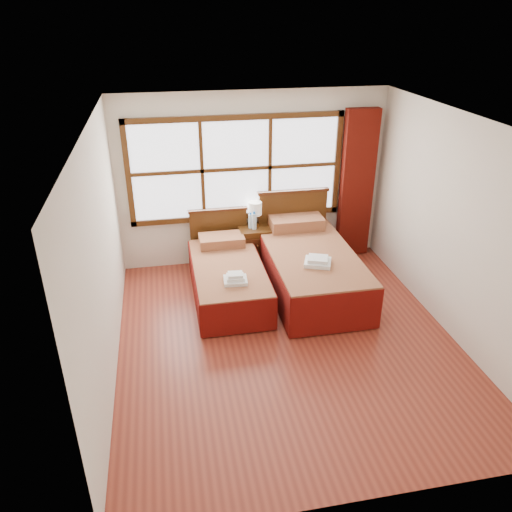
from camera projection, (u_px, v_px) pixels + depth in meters
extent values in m
plane|color=maroon|center=(287.00, 340.00, 6.05)|extent=(4.50, 4.50, 0.00)
plane|color=white|center=(294.00, 123.00, 4.88)|extent=(4.50, 4.50, 0.00)
plane|color=silver|center=(253.00, 180.00, 7.44)|extent=(4.00, 0.00, 4.00)
plane|color=silver|center=(102.00, 259.00, 5.13)|extent=(0.00, 4.50, 4.50)
plane|color=silver|center=(457.00, 229.00, 5.81)|extent=(0.00, 4.50, 4.50)
cube|color=white|center=(236.00, 169.00, 7.28)|extent=(3.00, 0.02, 1.40)
cube|color=#48290F|center=(237.00, 216.00, 7.60)|extent=(3.16, 0.06, 0.08)
cube|color=#48290F|center=(235.00, 117.00, 6.93)|extent=(3.16, 0.06, 0.08)
cube|color=#48290F|center=(128.00, 175.00, 7.00)|extent=(0.08, 0.06, 1.56)
cube|color=#48290F|center=(337.00, 163.00, 7.52)|extent=(0.08, 0.06, 1.56)
cube|color=#48290F|center=(202.00, 171.00, 7.18)|extent=(0.05, 0.05, 1.40)
cube|color=#48290F|center=(270.00, 167.00, 7.35)|extent=(0.05, 0.05, 1.40)
cube|color=#48290F|center=(236.00, 169.00, 7.26)|extent=(3.00, 0.05, 0.05)
cube|color=#5B1009|center=(357.00, 185.00, 7.65)|extent=(0.50, 0.16, 2.30)
cube|color=#431F0E|center=(229.00, 288.00, 6.89)|extent=(0.83, 1.65, 0.27)
cube|color=maroon|center=(228.00, 273.00, 6.78)|extent=(0.92, 1.83, 0.22)
cube|color=maroon|center=(195.00, 284.00, 6.76)|extent=(0.03, 1.83, 0.46)
cube|color=maroon|center=(262.00, 278.00, 6.92)|extent=(0.03, 1.83, 0.46)
cube|color=maroon|center=(239.00, 318.00, 6.04)|extent=(0.92, 0.03, 0.46)
cube|color=maroon|center=(222.00, 240.00, 7.28)|extent=(0.65, 0.38, 0.14)
cube|color=#48290F|center=(219.00, 238.00, 7.63)|extent=(0.86, 0.06, 0.90)
cube|color=#431F0E|center=(218.00, 210.00, 7.43)|extent=(0.90, 0.08, 0.04)
cube|color=#431F0E|center=(309.00, 279.00, 7.07)|extent=(1.02, 2.04, 0.33)
cube|color=maroon|center=(310.00, 260.00, 6.93)|extent=(1.14, 2.26, 0.28)
cube|color=maroon|center=(270.00, 274.00, 6.91)|extent=(0.03, 2.26, 0.57)
cube|color=maroon|center=(348.00, 267.00, 7.11)|extent=(0.03, 2.26, 0.57)
cube|color=maroon|center=(336.00, 314.00, 6.02)|extent=(1.14, 0.03, 0.57)
cube|color=maroon|center=(296.00, 222.00, 7.55)|extent=(0.80, 0.47, 0.18)
cube|color=#48290F|center=(292.00, 226.00, 7.78)|extent=(1.06, 0.06, 1.11)
cube|color=#431F0E|center=(293.00, 191.00, 7.53)|extent=(1.11, 0.08, 0.04)
cube|color=#48290F|center=(254.00, 247.00, 7.66)|extent=(0.48, 0.43, 0.64)
cube|color=#431F0E|center=(257.00, 260.00, 7.52)|extent=(0.42, 0.02, 0.19)
cube|color=#431F0E|center=(257.00, 245.00, 7.40)|extent=(0.42, 0.02, 0.19)
sphere|color=olive|center=(257.00, 261.00, 7.50)|extent=(0.03, 0.03, 0.03)
sphere|color=olive|center=(258.00, 246.00, 7.39)|extent=(0.03, 0.03, 0.03)
cube|color=white|center=(235.00, 280.00, 6.32)|extent=(0.31, 0.28, 0.05)
cube|color=white|center=(235.00, 277.00, 6.30)|extent=(0.24, 0.21, 0.04)
cube|color=white|center=(235.00, 275.00, 6.28)|extent=(0.20, 0.17, 0.04)
cube|color=white|center=(318.00, 262.00, 6.50)|extent=(0.42, 0.40, 0.05)
cube|color=white|center=(318.00, 259.00, 6.47)|extent=(0.32, 0.30, 0.05)
cylinder|color=gold|center=(255.00, 225.00, 7.56)|extent=(0.12, 0.12, 0.02)
cylinder|color=gold|center=(255.00, 220.00, 7.52)|extent=(0.03, 0.03, 0.16)
cylinder|color=white|center=(255.00, 208.00, 7.44)|extent=(0.20, 0.20, 0.20)
cylinder|color=#BEE2F4|center=(250.00, 221.00, 7.45)|extent=(0.06, 0.06, 0.22)
cylinder|color=blue|center=(250.00, 214.00, 7.40)|extent=(0.03, 0.03, 0.03)
cylinder|color=#BEE2F4|center=(254.00, 221.00, 7.41)|extent=(0.07, 0.07, 0.24)
cylinder|color=blue|center=(254.00, 213.00, 7.35)|extent=(0.04, 0.04, 0.03)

